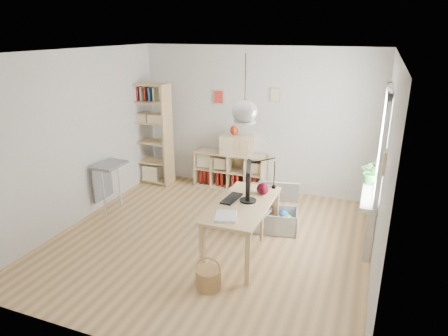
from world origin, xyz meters
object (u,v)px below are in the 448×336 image
(chair, at_px, (259,207))
(drawer_chest, at_px, (237,145))
(tall_bookshelf, at_px, (150,130))
(storage_chest, at_px, (277,215))
(desk, at_px, (243,209))
(cube_shelf, at_px, (229,173))
(monitor, at_px, (248,182))

(chair, bearing_deg, drawer_chest, 129.42)
(chair, distance_m, drawer_chest, 1.87)
(tall_bookshelf, height_order, storage_chest, tall_bookshelf)
(tall_bookshelf, bearing_deg, desk, -37.01)
(chair, bearing_deg, cube_shelf, 132.85)
(cube_shelf, relative_size, storage_chest, 1.69)
(monitor, xyz_separation_m, drawer_chest, (-0.90, 2.10, -0.13))
(desk, bearing_deg, cube_shelf, 114.61)
(cube_shelf, bearing_deg, desk, -65.39)
(cube_shelf, distance_m, storage_chest, 1.88)
(drawer_chest, bearing_deg, monitor, -79.70)
(cube_shelf, xyz_separation_m, storage_chest, (1.30, -1.36, -0.07))
(desk, distance_m, storage_chest, 1.01)
(desk, height_order, storage_chest, desk)
(monitor, bearing_deg, drawer_chest, 97.40)
(tall_bookshelf, bearing_deg, cube_shelf, 10.19)
(tall_bookshelf, distance_m, monitor, 3.22)
(desk, height_order, cube_shelf, desk)
(tall_bookshelf, relative_size, drawer_chest, 3.19)
(tall_bookshelf, xyz_separation_m, chair, (2.63, -1.32, -0.65))
(desk, bearing_deg, monitor, 66.00)
(desk, relative_size, chair, 1.97)
(tall_bookshelf, distance_m, drawer_chest, 1.75)
(desk, relative_size, cube_shelf, 1.07)
(monitor, bearing_deg, chair, 73.89)
(storage_chest, relative_size, monitor, 1.45)
(cube_shelf, xyz_separation_m, drawer_chest, (0.16, -0.04, 0.60))
(desk, bearing_deg, drawer_chest, 111.55)
(storage_chest, bearing_deg, desk, -117.17)
(desk, relative_size, tall_bookshelf, 0.75)
(tall_bookshelf, bearing_deg, drawer_chest, 7.94)
(monitor, bearing_deg, storage_chest, 57.28)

